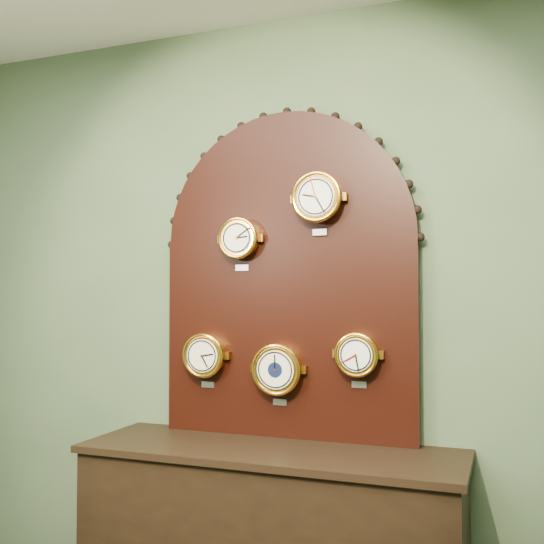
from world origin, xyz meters
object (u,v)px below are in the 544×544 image
at_px(roman_clock, 239,238).
at_px(barometer, 277,369).
at_px(display_board, 287,263).
at_px(arabic_clock, 318,198).
at_px(tide_clock, 357,354).
at_px(hygrometer, 205,355).

distance_m(roman_clock, barometer, 0.63).
xyz_separation_m(display_board, roman_clock, (-0.21, -0.07, 0.12)).
distance_m(roman_clock, arabic_clock, 0.42).
height_order(barometer, tide_clock, tide_clock).
height_order(hygrometer, barometer, hygrometer).
xyz_separation_m(roman_clock, barometer, (0.19, -0.00, -0.60)).
xyz_separation_m(hygrometer, tide_clock, (0.73, 0.00, 0.03)).
bearing_deg(barometer, arabic_clock, 0.07).
bearing_deg(roman_clock, tide_clock, 0.01).
bearing_deg(barometer, hygrometer, 179.88).
relative_size(arabic_clock, barometer, 0.98).
xyz_separation_m(roman_clock, arabic_clock, (0.38, -0.00, 0.17)).
bearing_deg(tide_clock, barometer, -179.81).
distance_m(hygrometer, tide_clock, 0.73).
height_order(display_board, roman_clock, display_board).
bearing_deg(roman_clock, hygrometer, -179.87).
bearing_deg(roman_clock, barometer, -0.35).
distance_m(arabic_clock, barometer, 0.79).
relative_size(arabic_clock, hygrometer, 1.07).
bearing_deg(barometer, display_board, 70.70).
relative_size(hygrometer, tide_clock, 1.07).
height_order(arabic_clock, tide_clock, arabic_clock).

